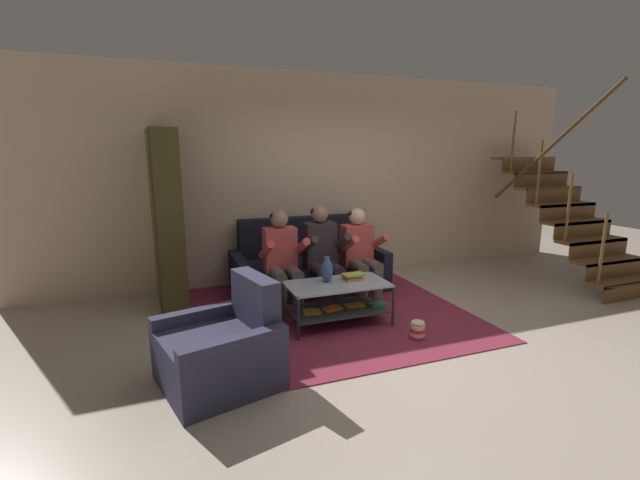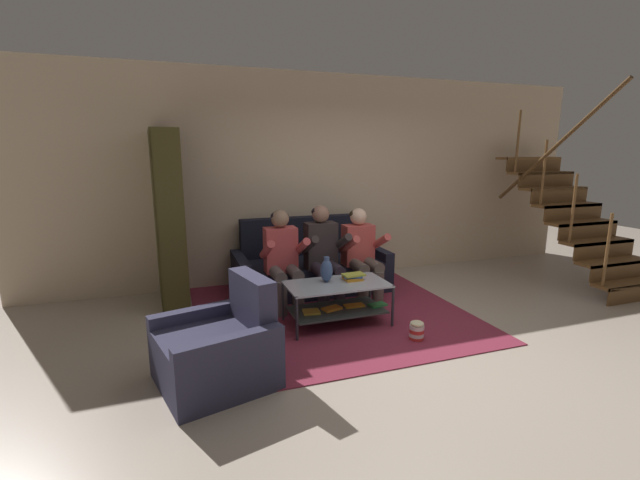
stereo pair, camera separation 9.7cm
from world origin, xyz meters
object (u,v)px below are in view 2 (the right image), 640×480
Objects in this scene: person_seated_middle at (324,251)px; vase at (327,270)px; person_seated_left at (283,256)px; book_stack at (353,277)px; coffee_table at (337,297)px; bookshelf at (165,227)px; popcorn_tub at (417,330)px; couch at (309,268)px; person_seated_right at (362,250)px; armchair at (219,349)px.

vase is (-0.18, -0.60, -0.06)m from person_seated_middle.
person_seated_left is 0.89m from book_stack.
person_seated_left reaches higher than coffee_table.
popcorn_tub is (2.30, -2.01, -0.84)m from bookshelf.
book_stack is (0.12, -1.19, 0.20)m from couch.
book_stack is 2.36m from bookshelf.
book_stack is (0.30, -0.03, -0.10)m from vase.
person_seated_right reaches higher than armchair.
person_seated_left is 0.97× the size of person_seated_middle.
person_seated_right is 2.45m from armchair.
person_seated_left reaches higher than book_stack.
vase reaches higher than coffee_table.
person_seated_left is 0.68m from vase.
bookshelf is 2.06× the size of armchair.
bookshelf is 2.29m from armchair.
person_seated_left is 1.02× the size of person_seated_right.
armchair is 5.14× the size of popcorn_tub.
bookshelf is 10.58× the size of popcorn_tub.
coffee_table is 0.53× the size of bookshelf.
armchair is at bearing -80.11° from bookshelf.
bookshelf is (-1.80, 0.12, 0.64)m from couch.
book_stack reaches higher than coffee_table.
couch reaches higher than vase.
coffee_table is 0.89m from popcorn_tub.
bookshelf is at bearing 141.09° from coffee_table.
vase is (0.33, -0.60, -0.04)m from person_seated_left.
bookshelf is at bearing 99.89° from armchair.
person_seated_left is 1.75m from popcorn_tub.
person_seated_left is at bearing 127.32° from popcorn_tub.
couch reaches higher than popcorn_tub.
person_seated_left is 1.01m from person_seated_right.
person_seated_left reaches higher than popcorn_tub.
person_seated_middle reaches higher than person_seated_left.
person_seated_middle reaches higher than book_stack.
coffee_table is (0.42, -0.69, -0.33)m from person_seated_left.
couch is at bearing 90.00° from person_seated_middle.
coffee_table is at bearing 30.50° from armchair.
couch is at bearing 55.18° from armchair.
bookshelf is at bearing 145.63° from book_stack.
armchair is (-1.42, -1.48, -0.37)m from person_seated_middle.
couch reaches higher than armchair.
popcorn_tub is at bearing -46.87° from coffee_table.
book_stack is (-0.39, -0.62, -0.13)m from person_seated_right.
armchair reaches higher than coffee_table.
bookshelf is (-1.61, 1.28, 0.35)m from vase.
bookshelf is 3.17m from popcorn_tub.
book_stack is 0.89m from popcorn_tub.
coffee_table is 1.09× the size of armchair.
person_seated_middle is 2.08m from armchair.
person_seated_left is 4.22× the size of vase.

